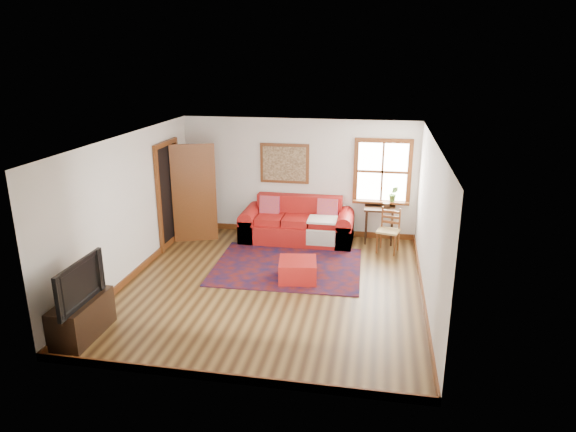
% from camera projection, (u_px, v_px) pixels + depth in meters
% --- Properties ---
extents(ground, '(5.50, 5.50, 0.00)m').
position_uv_depth(ground, '(272.00, 286.00, 8.73)').
color(ground, '#3C2510').
rests_on(ground, ground).
extents(room_envelope, '(5.04, 5.54, 2.52)m').
position_uv_depth(room_envelope, '(272.00, 192.00, 8.24)').
color(room_envelope, silver).
rests_on(room_envelope, ground).
extents(window, '(1.18, 0.20, 1.38)m').
position_uv_depth(window, '(384.00, 179.00, 10.56)').
color(window, white).
rests_on(window, ground).
extents(doorway, '(0.89, 1.08, 2.14)m').
position_uv_depth(doorway, '(184.00, 192.00, 10.45)').
color(doorway, black).
rests_on(doorway, ground).
extents(framed_artwork, '(1.05, 0.07, 0.85)m').
position_uv_depth(framed_artwork, '(284.00, 164.00, 10.86)').
color(framed_artwork, brown).
rests_on(framed_artwork, ground).
extents(persian_rug, '(2.74, 2.22, 0.02)m').
position_uv_depth(persian_rug, '(287.00, 266.00, 9.49)').
color(persian_rug, '#54110C').
rests_on(persian_rug, ground).
extents(red_leather_sofa, '(2.33, 0.96, 0.91)m').
position_uv_depth(red_leather_sofa, '(298.00, 226.00, 10.78)').
color(red_leather_sofa, '#AA1815').
rests_on(red_leather_sofa, ground).
extents(red_ottoman, '(0.73, 0.73, 0.37)m').
position_uv_depth(red_ottoman, '(298.00, 270.00, 8.89)').
color(red_ottoman, '#AA1815').
rests_on(red_ottoman, ground).
extents(side_table, '(0.63, 0.47, 0.75)m').
position_uv_depth(side_table, '(380.00, 213.00, 10.58)').
color(side_table, black).
rests_on(side_table, ground).
extents(ladder_back_chair, '(0.49, 0.47, 0.88)m').
position_uv_depth(ladder_back_chair, '(389.00, 229.00, 10.13)').
color(ladder_back_chair, tan).
rests_on(ladder_back_chair, ground).
extents(media_cabinet, '(0.45, 1.01, 0.55)m').
position_uv_depth(media_cabinet, '(82.00, 318.00, 7.10)').
color(media_cabinet, black).
rests_on(media_cabinet, ground).
extents(television, '(0.14, 1.07, 0.62)m').
position_uv_depth(television, '(73.00, 283.00, 6.81)').
color(television, black).
rests_on(television, media_cabinet).
extents(candle_hurricane, '(0.12, 0.12, 0.18)m').
position_uv_depth(candle_hurricane, '(98.00, 282.00, 7.37)').
color(candle_hurricane, silver).
rests_on(candle_hurricane, media_cabinet).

